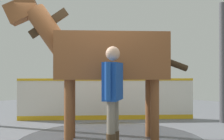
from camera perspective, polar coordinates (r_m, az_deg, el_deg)
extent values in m
cube|color=slate|center=(5.09, -1.90, -14.89)|extent=(16.00, 16.00, 0.02)
cylinder|color=#42444C|center=(5.07, -0.15, -14.83)|extent=(3.46, 3.46, 0.00)
cube|color=silver|center=(7.05, -1.16, -6.53)|extent=(3.36, 3.34, 1.04)
cube|color=gold|center=(7.02, -1.16, -2.07)|extent=(3.37, 3.36, 0.06)
cube|color=gold|center=(7.11, -1.16, -10.21)|extent=(3.36, 3.34, 0.12)
cylinder|color=#4C4C51|center=(7.17, 22.83, 1.51)|extent=(0.16, 0.16, 3.01)
cube|color=brown|center=(4.92, -0.15, 2.90)|extent=(2.02, 2.02, 0.84)
cylinder|color=brown|center=(4.75, -9.37, -8.89)|extent=(0.16, 0.16, 1.13)
cylinder|color=brown|center=(5.20, -8.84, -8.15)|extent=(0.16, 0.16, 1.13)
cylinder|color=brown|center=(4.84, 9.22, -8.73)|extent=(0.16, 0.16, 1.13)
cylinder|color=brown|center=(5.29, 8.10, -8.03)|extent=(0.16, 0.16, 1.13)
cylinder|color=brown|center=(5.04, -13.58, 8.42)|extent=(0.85, 0.85, 0.94)
cube|color=#382819|center=(5.06, -13.58, 9.83)|extent=(0.57, 0.56, 0.58)
cube|color=brown|center=(5.21, -18.83, 12.19)|extent=(0.66, 0.66, 0.56)
cylinder|color=#382819|center=(5.10, 12.38, 1.66)|extent=(0.58, 0.58, 0.35)
cylinder|color=slate|center=(4.24, 0.55, -9.71)|extent=(0.13, 0.13, 0.49)
cylinder|color=slate|center=(4.04, -0.22, -10.18)|extent=(0.13, 0.13, 0.49)
cube|color=#19479E|center=(4.09, 0.18, -2.47)|extent=(0.41, 0.53, 0.58)
cylinder|color=#19479E|center=(4.37, 1.15, -2.16)|extent=(0.09, 0.09, 0.55)
cylinder|color=#19479E|center=(3.81, -0.93, -2.39)|extent=(0.09, 0.09, 0.55)
sphere|color=tan|center=(4.09, 0.18, 3.59)|extent=(0.22, 0.22, 0.22)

